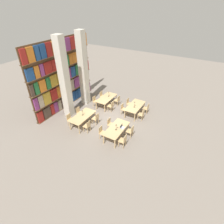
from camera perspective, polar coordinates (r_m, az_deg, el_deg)
The scene contains 29 objects.
ground_plane at distance 13.56m, azimuth -0.50°, elevation -2.29°, with size 40.00×40.00×0.00m, color gray.
bookshelf_bank at distance 14.71m, azimuth -15.61°, elevation 11.44°, with size 6.53×0.35×5.50m.
pillar_left at distance 13.09m, azimuth -15.27°, elevation 10.20°, with size 0.57×0.57×6.00m.
pillar_center at distance 14.57m, azimuth -9.36°, elevation 13.30°, with size 0.57×0.57×6.00m.
reading_table_0 at distance 11.47m, azimuth 1.49°, elevation -5.61°, with size 2.08×0.98×0.77m.
chair_0 at distance 10.97m, azimuth 3.68°, elevation -9.26°, with size 0.42×0.40×0.90m.
chair_1 at distance 11.55m, azimuth -3.24°, elevation -6.64°, with size 0.42×0.40×0.90m.
chair_2 at distance 11.70m, azimuth 6.05°, elevation -6.18°, with size 0.42×0.40×0.90m.
chair_3 at distance 12.25m, azimuth -0.54°, elevation -3.88°, with size 0.42×0.40×0.90m.
desk_lamp_0 at distance 11.12m, azimuth 1.38°, elevation -4.60°, with size 0.14×0.14×0.44m.
laptop at distance 11.45m, azimuth 3.36°, elevation -4.99°, with size 0.32×0.22×0.21m.
reading_table_1 at distance 13.90m, azimuth 7.53°, elevation 1.82°, with size 2.08×0.98×0.77m.
chair_4 at distance 13.40m, azimuth 9.66°, elevation -0.75°, with size 0.42×0.40×0.90m.
chair_5 at distance 13.89m, azimuth 3.74°, elevation 1.05°, with size 0.42×0.40×0.90m.
chair_6 at distance 14.21m, azimuth 11.17°, elevation 1.23°, with size 0.42×0.40×0.90m.
chair_7 at distance 14.67m, azimuth 5.52°, elevation 2.87°, with size 0.42×0.40×0.90m.
desk_lamp_1 at distance 13.48m, azimuth 7.39°, elevation 2.81°, with size 0.14×0.14×0.50m.
reading_table_2 at distance 12.78m, azimuth -9.57°, elevation -1.51°, with size 2.08×0.98×0.77m.
chair_8 at distance 12.19m, azimuth -8.04°, elevation -4.50°, with size 0.42×0.40×0.90m.
chair_9 at distance 13.05m, azimuth -13.49°, elevation -2.31°, with size 0.42×0.40×0.90m.
chair_10 at distance 12.84m, azimuth -5.28°, elevation -2.07°, with size 0.42×0.40×0.90m.
chair_11 at distance 13.66m, azimuth -10.64°, elevation -0.14°, with size 0.42×0.40×0.90m.
desk_lamp_2 at distance 12.66m, azimuth -9.65°, elevation 0.07°, with size 0.14×0.14×0.42m.
reading_table_3 at distance 14.91m, azimuth -1.83°, elevation 4.45°, with size 2.08×0.98×0.77m.
chair_12 at distance 14.25m, azimuth -0.33°, elevation 2.03°, with size 0.42×0.40×0.90m.
chair_13 at distance 14.98m, azimuth -5.47°, elevation 3.58°, with size 0.42×0.40×0.90m.
chair_14 at distance 15.06m, azimuth 1.76°, elevation 3.90°, with size 0.42×0.40×0.90m.
chair_15 at distance 15.76m, azimuth -3.21°, elevation 5.29°, with size 0.42×0.40×0.90m.
desk_lamp_3 at distance 14.94m, azimuth -1.10°, elevation 6.20°, with size 0.14×0.14×0.45m.
Camera 1 is at (-9.45, -5.62, 7.93)m, focal length 28.00 mm.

